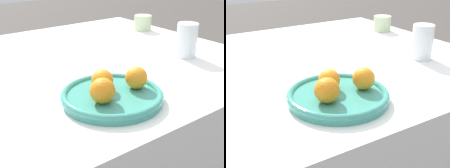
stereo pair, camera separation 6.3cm
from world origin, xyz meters
TOP-DOWN VIEW (x-y plane):
  - table at (0.00, 0.00)m, footprint 1.37×1.08m
  - fruit_platter at (-0.03, -0.34)m, footprint 0.28×0.28m
  - orange_0 at (-0.08, -0.36)m, footprint 0.07×0.07m
  - orange_1 at (-0.03, -0.30)m, footprint 0.06×0.06m
  - orange_2 at (0.05, -0.34)m, footprint 0.06×0.06m
  - water_glass at (0.42, -0.20)m, footprint 0.08×0.08m
  - cup_1 at (0.58, 0.21)m, footprint 0.09×0.09m

SIDE VIEW (x-z plane):
  - table at x=0.00m, z-range 0.00..0.71m
  - fruit_platter at x=-0.03m, z-range 0.72..0.74m
  - cup_1 at x=0.58m, z-range 0.71..0.79m
  - orange_1 at x=-0.03m, z-range 0.74..0.80m
  - orange_2 at x=0.05m, z-range 0.74..0.80m
  - orange_0 at x=-0.08m, z-range 0.74..0.80m
  - water_glass at x=0.42m, z-range 0.71..0.84m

